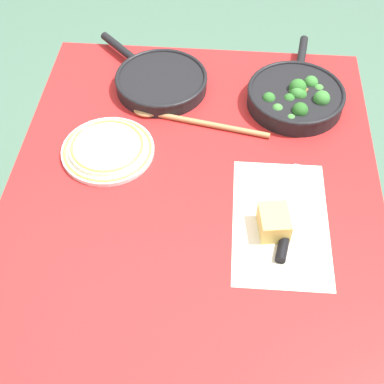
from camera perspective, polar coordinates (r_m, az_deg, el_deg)
ground_plane at (r=1.93m, az=-0.00°, el=-14.89°), size 14.00×14.00×0.00m
dining_table_red at (r=1.35m, az=-0.00°, el=-2.83°), size 1.19×0.91×0.76m
skillet_broccoli at (r=1.52m, az=11.02°, el=10.02°), size 0.40×0.27×0.08m
skillet_eggs at (r=1.56m, az=-3.38°, el=11.75°), size 0.34×0.34×0.04m
wooden_spoon at (r=1.45m, az=-0.79°, el=7.75°), size 0.10×0.38×0.02m
parchment_sheet at (r=1.25m, az=9.41°, el=-3.11°), size 0.36×0.22×0.00m
grater_knife at (r=1.24m, az=10.16°, el=-3.36°), size 0.30×0.08×0.02m
cheese_block at (r=1.21m, az=8.72°, el=-3.22°), size 0.09×0.08×0.06m
dinner_plate_stack at (r=1.39m, az=-8.98°, el=4.61°), size 0.24×0.24×0.03m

